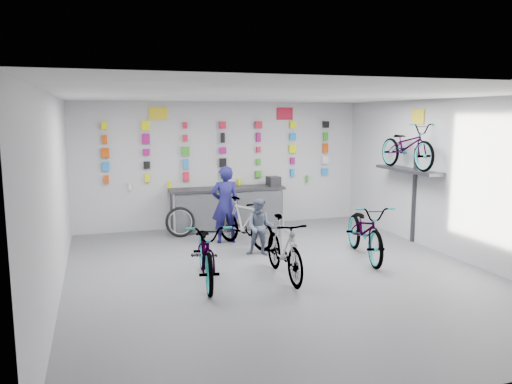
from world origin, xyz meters
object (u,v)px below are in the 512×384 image
object	(u,v)px
counter	(227,209)
customer	(260,227)
bike_service	(244,222)
bike_center	(284,248)
bike_right	(365,230)
clerk	(225,205)
bike_left	(206,251)

from	to	relation	value
counter	customer	size ratio (longest dim) A/B	2.43
bike_service	customer	xyz separation A→B (m)	(0.10, -0.72, 0.05)
bike_center	bike_right	size ratio (longest dim) A/B	0.84
clerk	customer	bearing A→B (deg)	114.44
clerk	bike_right	bearing A→B (deg)	144.72
bike_left	bike_right	size ratio (longest dim) A/B	0.97
bike_center	bike_right	xyz separation A→B (m)	(1.89, 0.66, 0.02)
clerk	customer	xyz separation A→B (m)	(0.39, -1.15, -0.26)
counter	bike_right	bearing A→B (deg)	-58.87
customer	counter	bearing A→B (deg)	115.58
bike_right	counter	bearing A→B (deg)	133.75
bike_left	bike_service	size ratio (longest dim) A/B	1.17
counter	bike_service	distance (m)	1.62
bike_center	bike_service	xyz separation A→B (m)	(-0.05, 2.15, -0.01)
bike_service	customer	bearing A→B (deg)	-107.31
bike_right	bike_service	distance (m)	2.45
bike_service	bike_left	bearing A→B (deg)	-147.16
counter	clerk	world-z (taller)	clerk
bike_left	clerk	world-z (taller)	clerk
counter	bike_service	xyz separation A→B (m)	(-0.06, -1.62, 0.02)
bike_service	clerk	size ratio (longest dim) A/B	1.03
counter	clerk	bearing A→B (deg)	-106.45
bike_center	customer	world-z (taller)	customer
counter	bike_right	distance (m)	3.64
counter	bike_center	world-z (taller)	bike_center
clerk	bike_center	bearing A→B (deg)	103.02
counter	bike_center	distance (m)	3.77
clerk	counter	bearing A→B (deg)	-100.92
counter	clerk	xyz separation A→B (m)	(-0.35, -1.19, 0.33)
counter	bike_left	size ratio (longest dim) A/B	1.36
bike_right	customer	bearing A→B (deg)	169.67
counter	customer	world-z (taller)	customer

